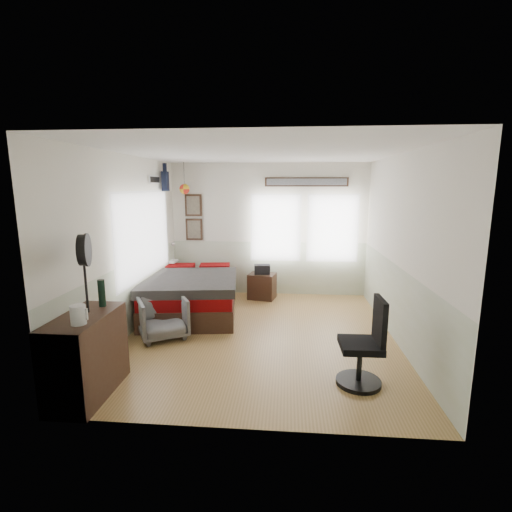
% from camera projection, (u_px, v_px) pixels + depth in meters
% --- Properties ---
extents(ground_plane, '(4.00, 4.50, 0.01)m').
position_uv_depth(ground_plane, '(260.00, 335.00, 5.67)').
color(ground_plane, '#9F7541').
extents(room_shell, '(4.02, 4.52, 2.71)m').
position_uv_depth(room_shell, '(256.00, 228.00, 5.56)').
color(room_shell, silver).
rests_on(room_shell, ground_plane).
extents(wall_decor, '(3.55, 1.32, 1.44)m').
position_uv_depth(wall_decor, '(212.00, 193.00, 7.29)').
color(wall_decor, '#392216').
rests_on(wall_decor, room_shell).
extents(bed, '(1.77, 2.33, 0.69)m').
position_uv_depth(bed, '(192.00, 294.00, 6.65)').
color(bed, '#351E14').
rests_on(bed, ground_plane).
extents(dresser, '(0.48, 1.00, 0.90)m').
position_uv_depth(dresser, '(87.00, 355.00, 3.97)').
color(dresser, '#351E14').
rests_on(dresser, ground_plane).
extents(armchair, '(0.92, 0.93, 0.63)m').
position_uv_depth(armchair, '(163.00, 317.00, 5.53)').
color(armchair, slate).
rests_on(armchair, ground_plane).
extents(nightstand, '(0.59, 0.51, 0.51)m').
position_uv_depth(nightstand, '(262.00, 286.00, 7.47)').
color(nightstand, '#351E14').
rests_on(nightstand, ground_plane).
extents(task_chair, '(0.51, 0.51, 1.03)m').
position_uv_depth(task_chair, '(365.00, 350.00, 4.18)').
color(task_chair, black).
rests_on(task_chair, ground_plane).
extents(kettle, '(0.17, 0.15, 0.19)m').
position_uv_depth(kettle, '(78.00, 315.00, 3.63)').
color(kettle, silver).
rests_on(kettle, dresser).
extents(bottle, '(0.08, 0.08, 0.31)m').
position_uv_depth(bottle, '(102.00, 293.00, 4.16)').
color(bottle, black).
rests_on(bottle, dresser).
extents(stand_fan, '(0.19, 0.34, 0.86)m').
position_uv_depth(stand_fan, '(84.00, 251.00, 3.87)').
color(stand_fan, black).
rests_on(stand_fan, dresser).
extents(black_bag, '(0.33, 0.23, 0.18)m').
position_uv_depth(black_bag, '(262.00, 269.00, 7.40)').
color(black_bag, black).
rests_on(black_bag, nightstand).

